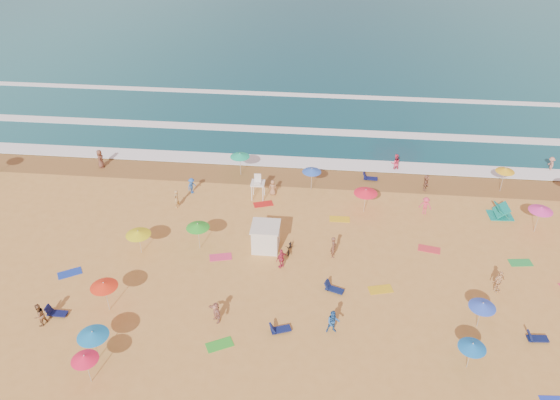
{
  "coord_description": "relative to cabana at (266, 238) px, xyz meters",
  "views": [
    {
      "loc": [
        1.82,
        -32.01,
        26.87
      ],
      "look_at": [
        -1.94,
        6.0,
        1.5
      ],
      "focal_mm": 35.0,
      "sensor_mm": 36.0,
      "label": 1
    }
  ],
  "objects": [
    {
      "name": "ground",
      "position": [
        2.6,
        -1.38,
        -1.0
      ],
      "size": [
        220.0,
        220.0,
        0.0
      ],
      "primitive_type": "plane",
      "color": "gold",
      "rests_on": "ground"
    },
    {
      "name": "beachgoers",
      "position": [
        2.47,
        2.87,
        -0.2
      ],
      "size": [
        51.09,
        25.27,
        2.12
      ],
      "color": "#B77560",
      "rests_on": "ground"
    },
    {
      "name": "wet_sand",
      "position": [
        2.6,
        11.12,
        -0.99
      ],
      "size": [
        220.0,
        220.0,
        0.0
      ],
      "primitive_type": "plane",
      "color": "olive",
      "rests_on": "ground"
    },
    {
      "name": "bicycle",
      "position": [
        1.9,
        -0.3,
        -0.59
      ],
      "size": [
        0.66,
        1.6,
        0.82
      ],
      "primitive_type": "imported",
      "rotation": [
        0.0,
        0.0,
        -0.07
      ],
      "color": "black",
      "rests_on": "ground"
    },
    {
      "name": "towels",
      "position": [
        2.36,
        -3.27,
        -0.98
      ],
      "size": [
        42.44,
        19.62,
        0.03
      ],
      "color": "#B94317",
      "rests_on": "ground"
    },
    {
      "name": "loungers",
      "position": [
        7.84,
        -3.88,
        -0.83
      ],
      "size": [
        47.53,
        28.91,
        0.34
      ],
      "color": "#0E1346",
      "rests_on": "ground"
    },
    {
      "name": "cabana_roof",
      "position": [
        0.0,
        0.0,
        1.06
      ],
      "size": [
        2.2,
        2.2,
        0.12
      ],
      "primitive_type": "cube",
      "color": "silver",
      "rests_on": "cabana"
    },
    {
      "name": "popup_tents",
      "position": [
        21.06,
        1.92,
        -0.4
      ],
      "size": [
        5.59,
        10.76,
        1.2
      ],
      "color": "#DC3154",
      "rests_on": "ground"
    },
    {
      "name": "lifeguard_stand",
      "position": [
        -1.54,
        7.03,
        0.05
      ],
      "size": [
        1.2,
        1.2,
        2.1
      ],
      "primitive_type": null,
      "color": "white",
      "rests_on": "ground"
    },
    {
      "name": "beach_umbrellas",
      "position": [
        4.99,
        0.19,
        1.11
      ],
      "size": [
        57.19,
        26.2,
        0.72
      ],
      "color": "#ED1941",
      "rests_on": "ground"
    },
    {
      "name": "surf_foam",
      "position": [
        2.6,
        19.94,
        -0.9
      ],
      "size": [
        200.0,
        18.7,
        0.05
      ],
      "color": "white",
      "rests_on": "ground"
    },
    {
      "name": "cabana",
      "position": [
        0.0,
        0.0,
        0.0
      ],
      "size": [
        2.0,
        2.0,
        2.0
      ],
      "primitive_type": "cube",
      "color": "silver",
      "rests_on": "ground"
    }
  ]
}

